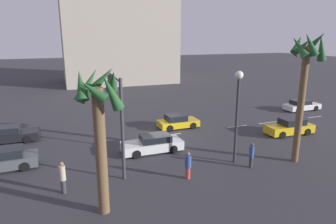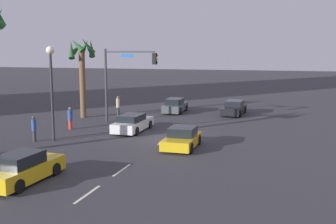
# 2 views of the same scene
# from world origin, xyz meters

# --- Properties ---
(ground_plane) EXTENTS (220.00, 220.00, 0.00)m
(ground_plane) POSITION_xyz_m (0.00, 0.00, 0.00)
(ground_plane) COLOR #333338
(lane_stripe_0) EXTENTS (1.92, 0.14, 0.01)m
(lane_stripe_0) POSITION_xyz_m (-18.00, 0.00, 0.01)
(lane_stripe_0) COLOR silver
(lane_stripe_0) RESTS_ON ground_plane
(lane_stripe_1) EXTENTS (2.31, 0.14, 0.01)m
(lane_stripe_1) POSITION_xyz_m (-11.55, 0.00, 0.01)
(lane_stripe_1) COLOR silver
(lane_stripe_1) RESTS_ON ground_plane
(lane_stripe_2) EXTENTS (2.26, 0.14, 0.01)m
(lane_stripe_2) POSITION_xyz_m (-7.75, 0.00, 0.01)
(lane_stripe_2) COLOR silver
(lane_stripe_2) RESTS_ON ground_plane
(lane_stripe_3) EXTENTS (2.59, 0.14, 0.01)m
(lane_stripe_3) POSITION_xyz_m (-0.34, 0.00, 0.01)
(lane_stripe_3) COLOR silver
(lane_stripe_3) RESTS_ON ground_plane
(car_0) EXTENTS (4.50, 1.95, 1.47)m
(car_0) POSITION_xyz_m (-10.95, 3.70, 0.67)
(car_0) COLOR gold
(car_0) RESTS_ON ground_plane
(car_1) EXTENTS (4.44, 1.94, 1.46)m
(car_1) POSITION_xyz_m (12.57, 2.82, 0.67)
(car_1) COLOR #474C51
(car_1) RESTS_ON ground_plane
(car_2) EXTENTS (4.46, 1.91, 1.27)m
(car_2) POSITION_xyz_m (-18.89, -2.99, 0.59)
(car_2) COLOR silver
(car_2) RESTS_ON ground_plane
(car_3) EXTENTS (4.74, 2.09, 1.36)m
(car_3) POSITION_xyz_m (12.95, -3.13, 0.63)
(car_3) COLOR black
(car_3) RESTS_ON ground_plane
(car_4) EXTENTS (3.95, 1.99, 1.34)m
(car_4) POSITION_xyz_m (-2.02, -1.75, 0.61)
(car_4) COLOR gold
(car_4) RESTS_ON ground_plane
(car_5) EXTENTS (4.71, 1.95, 1.35)m
(car_5) POSITION_xyz_m (2.17, 3.34, 0.63)
(car_5) COLOR silver
(car_5) RESTS_ON ground_plane
(traffic_signal) EXTENTS (0.43, 4.90, 6.41)m
(traffic_signal) POSITION_xyz_m (5.21, 5.43, 4.33)
(traffic_signal) COLOR #38383D
(traffic_signal) RESTS_ON ground_plane
(streetlamp) EXTENTS (0.56, 0.56, 6.53)m
(streetlamp) POSITION_xyz_m (-2.65, 7.32, 4.54)
(streetlamp) COLOR #2D2D33
(streetlamp) RESTS_ON ground_plane
(pedestrian_0) EXTENTS (0.50, 0.50, 1.92)m
(pedestrian_0) POSITION_xyz_m (8.91, 7.54, 1.02)
(pedestrian_0) COLOR #333338
(pedestrian_0) RESTS_ON ground_plane
(pedestrian_1) EXTENTS (0.45, 0.45, 1.78)m
(pedestrian_1) POSITION_xyz_m (1.49, 8.43, 0.93)
(pedestrian_1) COLOR #BF3833
(pedestrian_1) RESTS_ON ground_plane
(pedestrian_2) EXTENTS (0.34, 0.34, 1.79)m
(pedestrian_2) POSITION_xyz_m (-3.22, 8.49, 0.95)
(pedestrian_2) COLOR #333338
(pedestrian_2) RESTS_ON ground_plane
(palm_tree_0) EXTENTS (2.34, 2.75, 7.47)m
(palm_tree_0) POSITION_xyz_m (6.99, 10.24, 5.22)
(palm_tree_0) COLOR brown
(palm_tree_0) RESTS_ON ground_plane
(palm_tree_1) EXTENTS (2.28, 2.47, 9.17)m
(palm_tree_1) POSITION_xyz_m (-6.84, 8.75, 6.61)
(palm_tree_1) COLOR brown
(palm_tree_1) RESTS_ON ground_plane
(building_0) EXTENTS (20.77, 15.02, 29.86)m
(building_0) POSITION_xyz_m (-3.10, -35.21, 14.93)
(building_0) COLOR #9E9384
(building_0) RESTS_ON ground_plane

